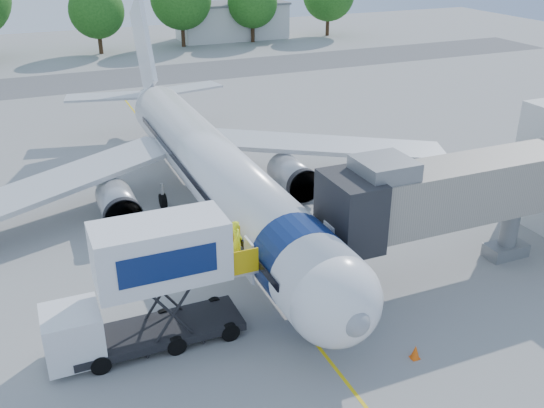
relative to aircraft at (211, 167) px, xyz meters
name	(u,v)px	position (x,y,z in m)	size (l,w,h in m)	color
ground	(236,242)	(0.00, -4.12, -2.95)	(160.00, 160.00, 0.00)	#9B9B98
guidance_line	(236,242)	(0.00, -4.12, -2.94)	(0.15, 70.00, 0.01)	yellow
taxiway_strip	(109,79)	(0.00, 37.88, -2.94)	(120.00, 10.00, 0.01)	#59595B
aircraft	(211,167)	(0.00, 0.00, 0.00)	(34.17, 37.73, 11.35)	white
jet_bridge	(444,194)	(7.99, -11.12, 1.39)	(13.90, 3.20, 6.60)	gray
catering_hiloader	(147,287)	(-6.26, -11.12, -0.19)	(8.50, 2.44, 5.50)	black
safety_cone_a	(415,352)	(3.24, -16.20, -2.65)	(0.38, 0.38, 0.61)	#FF5B0D
outbuilding_right	(232,21)	(22.00, 57.88, -0.29)	(16.40, 7.40, 5.30)	silver
tree_d	(96,11)	(1.58, 53.48, 2.65)	(7.24, 7.24, 9.23)	#382314
tree_f	(252,3)	(23.75, 53.77, 2.68)	(7.27, 7.27, 9.27)	#382314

